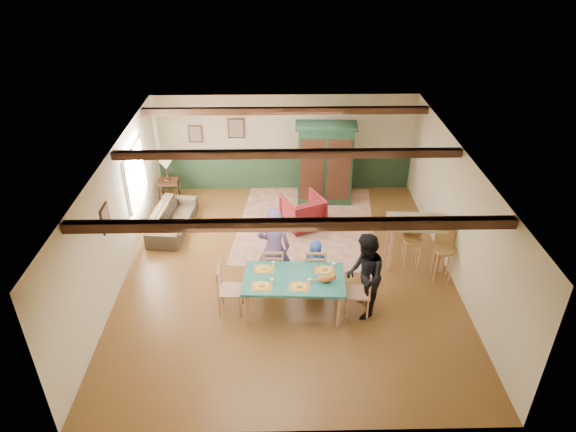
{
  "coord_description": "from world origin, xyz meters",
  "views": [
    {
      "loc": [
        -0.18,
        -9.01,
        6.71
      ],
      "look_at": [
        0.01,
        0.44,
        1.15
      ],
      "focal_mm": 32.0,
      "sensor_mm": 36.0,
      "label": 1
    }
  ],
  "objects_px": {
    "person_man": "(274,247)",
    "table_lamp": "(167,171)",
    "counter_table": "(416,242)",
    "bar_stool_left": "(412,246)",
    "bar_stool_right": "(444,255)",
    "person_woman": "(365,276)",
    "armoire": "(325,164)",
    "dining_chair_far_left": "(274,266)",
    "end_table": "(169,191)",
    "dining_chair_far_right": "(315,267)",
    "dining_chair_end_right": "(358,292)",
    "person_child": "(315,264)",
    "sofa": "(172,218)",
    "cat": "(325,278)",
    "dining_table": "(294,295)",
    "dining_chair_end_left": "(230,289)",
    "armchair": "(303,212)"
  },
  "relations": [
    {
      "from": "armoire",
      "to": "bar_stool_left",
      "type": "xyz_separation_m",
      "value": [
        1.65,
        -3.08,
        -0.54
      ]
    },
    {
      "from": "cat",
      "to": "table_lamp",
      "type": "bearing_deg",
      "value": 132.11
    },
    {
      "from": "person_woman",
      "to": "sofa",
      "type": "distance_m",
      "value": 5.31
    },
    {
      "from": "dining_chair_end_left",
      "to": "dining_chair_end_right",
      "type": "bearing_deg",
      "value": -90.0
    },
    {
      "from": "person_woman",
      "to": "dining_chair_end_right",
      "type": "bearing_deg",
      "value": -90.0
    },
    {
      "from": "person_man",
      "to": "armoire",
      "type": "height_order",
      "value": "armoire"
    },
    {
      "from": "armoire",
      "to": "dining_chair_far_right",
      "type": "bearing_deg",
      "value": -94.72
    },
    {
      "from": "counter_table",
      "to": "bar_stool_left",
      "type": "relative_size",
      "value": 1.16
    },
    {
      "from": "dining_chair_far_right",
      "to": "dining_chair_end_right",
      "type": "relative_size",
      "value": 1.0
    },
    {
      "from": "dining_chair_far_right",
      "to": "person_child",
      "type": "height_order",
      "value": "person_child"
    },
    {
      "from": "dining_chair_far_left",
      "to": "end_table",
      "type": "xyz_separation_m",
      "value": [
        -2.82,
        3.71,
        -0.19
      ]
    },
    {
      "from": "dining_table",
      "to": "dining_chair_far_right",
      "type": "height_order",
      "value": "dining_chair_far_right"
    },
    {
      "from": "person_child",
      "to": "dining_chair_far_left",
      "type": "bearing_deg",
      "value": 5.71
    },
    {
      "from": "person_woman",
      "to": "sofa",
      "type": "height_order",
      "value": "person_woman"
    },
    {
      "from": "bar_stool_right",
      "to": "counter_table",
      "type": "bearing_deg",
      "value": 134.75
    },
    {
      "from": "dining_chair_end_left",
      "to": "sofa",
      "type": "relative_size",
      "value": 0.5
    },
    {
      "from": "sofa",
      "to": "dining_chair_end_right",
      "type": "bearing_deg",
      "value": -121.63
    },
    {
      "from": "dining_chair_far_left",
      "to": "dining_chair_end_left",
      "type": "distance_m",
      "value": 1.1
    },
    {
      "from": "person_man",
      "to": "table_lamp",
      "type": "height_order",
      "value": "person_man"
    },
    {
      "from": "person_child",
      "to": "table_lamp",
      "type": "xyz_separation_m",
      "value": [
        -3.67,
        3.67,
        0.39
      ]
    },
    {
      "from": "sofa",
      "to": "dining_chair_far_left",
      "type": "bearing_deg",
      "value": -126.93
    },
    {
      "from": "table_lamp",
      "to": "counter_table",
      "type": "height_order",
      "value": "table_lamp"
    },
    {
      "from": "dining_chair_end_right",
      "to": "armchair",
      "type": "height_order",
      "value": "dining_chair_end_right"
    },
    {
      "from": "dining_chair_end_right",
      "to": "armoire",
      "type": "height_order",
      "value": "armoire"
    },
    {
      "from": "armchair",
      "to": "dining_chair_end_right",
      "type": "bearing_deg",
      "value": 80.73
    },
    {
      "from": "person_man",
      "to": "counter_table",
      "type": "relative_size",
      "value": 1.41
    },
    {
      "from": "person_child",
      "to": "bar_stool_left",
      "type": "bearing_deg",
      "value": -162.11
    },
    {
      "from": "bar_stool_left",
      "to": "dining_chair_far_right",
      "type": "bearing_deg",
      "value": -156.24
    },
    {
      "from": "armchair",
      "to": "bar_stool_right",
      "type": "height_order",
      "value": "bar_stool_right"
    },
    {
      "from": "dining_chair_end_right",
      "to": "table_lamp",
      "type": "relative_size",
      "value": 1.74
    },
    {
      "from": "dining_table",
      "to": "dining_chair_far_left",
      "type": "xyz_separation_m",
      "value": [
        -0.39,
        0.78,
        0.11
      ]
    },
    {
      "from": "table_lamp",
      "to": "bar_stool_right",
      "type": "height_order",
      "value": "table_lamp"
    },
    {
      "from": "armoire",
      "to": "sofa",
      "type": "height_order",
      "value": "armoire"
    },
    {
      "from": "cat",
      "to": "armchair",
      "type": "xyz_separation_m",
      "value": [
        -0.26,
        3.3,
        -0.47
      ]
    },
    {
      "from": "cat",
      "to": "end_table",
      "type": "xyz_separation_m",
      "value": [
        -3.78,
        4.63,
        -0.57
      ]
    },
    {
      "from": "person_woman",
      "to": "counter_table",
      "type": "xyz_separation_m",
      "value": [
        1.38,
        1.62,
        -0.33
      ]
    },
    {
      "from": "dining_chair_end_left",
      "to": "bar_stool_right",
      "type": "relative_size",
      "value": 0.85
    },
    {
      "from": "armoire",
      "to": "table_lamp",
      "type": "xyz_separation_m",
      "value": [
        -4.15,
        0.02,
        -0.18
      ]
    },
    {
      "from": "dining_chair_far_left",
      "to": "dining_table",
      "type": "bearing_deg",
      "value": 119.05
    },
    {
      "from": "person_man",
      "to": "sofa",
      "type": "distance_m",
      "value": 3.43
    },
    {
      "from": "dining_chair_end_left",
      "to": "bar_stool_left",
      "type": "bearing_deg",
      "value": -67.81
    },
    {
      "from": "person_woman",
      "to": "table_lamp",
      "type": "distance_m",
      "value": 6.43
    },
    {
      "from": "person_woman",
      "to": "sofa",
      "type": "xyz_separation_m",
      "value": [
        -4.21,
        3.19,
        -0.58
      ]
    },
    {
      "from": "dining_chair_far_left",
      "to": "bar_stool_left",
      "type": "relative_size",
      "value": 0.9
    },
    {
      "from": "person_woman",
      "to": "table_lamp",
      "type": "height_order",
      "value": "person_woman"
    },
    {
      "from": "dining_chair_end_left",
      "to": "armchair",
      "type": "relative_size",
      "value": 1.1
    },
    {
      "from": "dining_chair_far_left",
      "to": "person_woman",
      "type": "relative_size",
      "value": 0.58
    },
    {
      "from": "bar_stool_right",
      "to": "dining_chair_end_left",
      "type": "bearing_deg",
      "value": -160.55
    },
    {
      "from": "dining_chair_far_right",
      "to": "sofa",
      "type": "xyz_separation_m",
      "value": [
        -3.35,
        2.38,
        -0.21
      ]
    },
    {
      "from": "bar_stool_right",
      "to": "end_table",
      "type": "bearing_deg",
      "value": 158.64
    }
  ]
}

